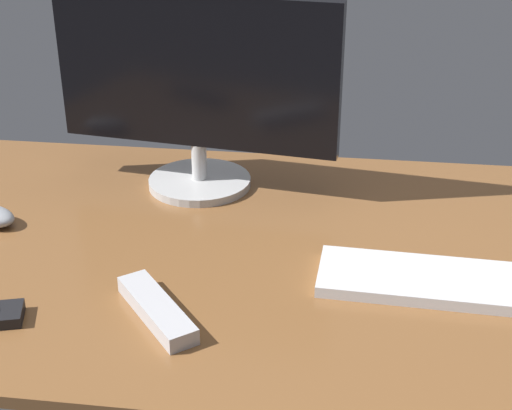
% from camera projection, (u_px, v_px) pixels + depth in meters
% --- Properties ---
extents(desk, '(1.40, 0.84, 0.02)m').
position_uv_depth(desk, '(257.00, 253.00, 1.30)').
color(desk, brown).
rests_on(desk, ground).
extents(monitor, '(0.55, 0.21, 0.38)m').
position_uv_depth(monitor, '(196.00, 87.00, 1.43)').
color(monitor, '#B7B7B7').
rests_on(monitor, desk).
extents(keyboard, '(0.46, 0.15, 0.02)m').
position_uv_depth(keyboard, '(463.00, 284.00, 1.18)').
color(keyboard, silver).
rests_on(keyboard, desk).
extents(tv_remote, '(0.15, 0.18, 0.03)m').
position_uv_depth(tv_remote, '(157.00, 309.00, 1.11)').
color(tv_remote, '#B7B7BC').
rests_on(tv_remote, desk).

